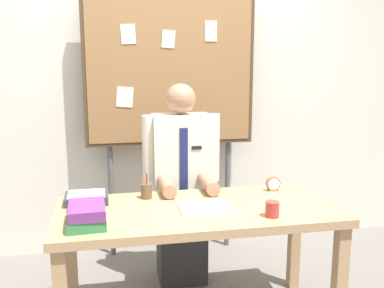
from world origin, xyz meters
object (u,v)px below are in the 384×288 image
Objects in this scene: open_notebook at (205,207)px; desk_clock at (273,185)px; book_stack at (86,215)px; bulletin_board at (170,72)px; coffee_mug at (272,209)px; pen_holder at (146,191)px; paper_tray at (87,198)px; person at (181,192)px; desk at (198,223)px.

open_notebook is 0.58m from desk_clock.
book_stack is at bearing -167.84° from open_notebook.
bulletin_board reaches higher than desk_clock.
coffee_mug is (0.33, -0.21, 0.04)m from open_notebook.
bulletin_board is at bearing 62.84° from book_stack.
paper_tray is at bearing -179.08° from pen_holder.
book_stack reaches higher than open_notebook.
book_stack reaches higher than paper_tray.
book_stack is at bearing -130.69° from person.
person is 0.68× the size of bulletin_board.
pen_holder is 0.37m from paper_tray.
person reaches higher than book_stack.
pen_holder reaches higher than paper_tray.
pen_holder is (-0.84, 0.00, 0.01)m from desk_clock.
person reaches higher than open_notebook.
paper_tray is (-0.65, -0.84, -0.73)m from bulletin_board.
pen_holder is (-0.66, 0.46, 0.01)m from coffee_mug.
desk_clock is at bearing 0.14° from paper_tray.
bulletin_board reaches higher than paper_tray.
open_notebook is (0.04, -1.09, -0.76)m from bulletin_board.
pen_holder is (-0.28, -0.83, -0.71)m from bulletin_board.
bulletin_board is 8.26× the size of paper_tray.
open_notebook is 1.93× the size of pen_holder.
bulletin_board reaches higher than open_notebook.
desk_clock is (0.52, 0.25, 0.04)m from open_notebook.
open_notebook is at bearing -154.09° from desk_clock.
person is 0.98m from book_stack.
desk_clock is (0.56, 0.23, 0.14)m from desk.
bulletin_board is at bearing 106.15° from coffee_mug.
person is at bearing 149.06° from desk_clock.
coffee_mug is 0.80m from pen_holder.
pen_holder is (0.35, 0.40, -0.01)m from book_stack.
coffee_mug reaches higher than open_notebook.
person is 5.58× the size of paper_tray.
pen_holder reaches higher than book_stack.
pen_holder is at bearing -130.09° from person.
person is 16.55× the size of coffee_mug.
person is 0.74m from paper_tray.
desk_clock is (0.56, -0.83, -0.72)m from bulletin_board.
open_notebook is at bearing -85.85° from person.
desk_clock reaches higher than open_notebook.
person is 4.71× the size of open_notebook.
book_stack is 3.09× the size of coffee_mug.
book_stack is at bearing -131.18° from pen_holder.
person is (0.00, 0.57, 0.02)m from desk.
desk is 0.57m from person.
coffee_mug is at bearing -3.65° from book_stack.
coffee_mug is 0.55× the size of pen_holder.
bulletin_board is 7.92× the size of book_stack.
desk is at bearing -19.53° from paper_tray.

